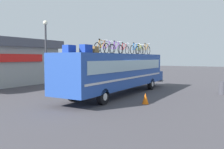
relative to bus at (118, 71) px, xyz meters
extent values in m
plane|color=#423F44|center=(-0.18, 0.00, -1.71)|extent=(120.00, 120.00, 0.00)
cube|color=#23479E|center=(-0.18, 0.00, 0.04)|extent=(11.39, 2.42, 2.31)
cube|color=#23479E|center=(6.04, 0.00, -0.72)|extent=(1.06, 2.23, 0.79)
cube|color=#99B7C6|center=(-0.18, -1.23, 0.42)|extent=(10.48, 0.04, 0.70)
cube|color=#99B7C6|center=(-0.18, 1.23, 0.42)|extent=(10.48, 0.04, 0.70)
cube|color=silver|center=(-0.18, -1.23, -0.42)|extent=(10.94, 0.03, 0.12)
cube|color=silver|center=(-0.18, 1.23, -0.42)|extent=(10.94, 0.03, 0.12)
cube|color=silver|center=(6.63, 0.00, -1.19)|extent=(0.16, 2.30, 0.24)
cylinder|color=black|center=(3.69, -1.07, -1.24)|extent=(0.93, 0.28, 0.93)
cylinder|color=silver|center=(3.69, -1.07, -1.24)|extent=(0.42, 0.30, 0.42)
cylinder|color=black|center=(3.69, 1.07, -1.24)|extent=(0.93, 0.28, 0.93)
cylinder|color=silver|center=(3.69, 1.07, -1.24)|extent=(0.42, 0.30, 0.42)
cylinder|color=black|center=(-3.72, -1.07, -1.24)|extent=(0.93, 0.28, 0.93)
cylinder|color=silver|center=(-3.72, -1.07, -1.24)|extent=(0.42, 0.30, 0.42)
cylinder|color=black|center=(-3.72, 1.07, -1.24)|extent=(0.93, 0.28, 0.93)
cylinder|color=silver|center=(-3.72, 1.07, -1.24)|extent=(0.42, 0.30, 0.42)
cube|color=#193899|center=(-4.91, 0.33, 1.41)|extent=(0.64, 0.43, 0.42)
cube|color=#193899|center=(-4.07, -0.17, 1.43)|extent=(0.71, 0.40, 0.47)
cube|color=olive|center=(-3.24, -0.15, 1.40)|extent=(0.45, 0.40, 0.41)
torus|color=black|center=(-3.09, -0.28, 1.53)|extent=(0.66, 0.04, 0.66)
torus|color=black|center=(-2.08, -0.28, 1.53)|extent=(0.66, 0.04, 0.66)
cylinder|color=orange|center=(-2.79, -0.28, 1.77)|extent=(0.20, 0.04, 0.47)
cylinder|color=orange|center=(-2.48, -0.28, 1.76)|extent=(0.47, 0.04, 0.45)
cylinder|color=orange|center=(-2.56, -0.28, 1.99)|extent=(0.61, 0.04, 0.07)
cylinder|color=orange|center=(-2.90, -0.28, 1.54)|extent=(0.39, 0.03, 0.05)
cylinder|color=orange|center=(-2.98, -0.28, 1.76)|extent=(0.25, 0.03, 0.49)
cylinder|color=orange|center=(-2.17, -0.28, 1.75)|extent=(0.21, 0.03, 0.46)
cylinder|color=silver|center=(-2.26, -0.28, 2.02)|extent=(0.03, 0.44, 0.03)
ellipsoid|color=black|center=(-2.87, -0.28, 2.04)|extent=(0.20, 0.08, 0.06)
torus|color=black|center=(-2.01, 0.03, 1.53)|extent=(0.67, 0.04, 0.67)
torus|color=black|center=(-0.91, 0.03, 1.53)|extent=(0.67, 0.04, 0.67)
cylinder|color=purple|center=(-1.68, 0.03, 1.78)|extent=(0.21, 0.04, 0.48)
cylinder|color=purple|center=(-1.35, 0.03, 1.77)|extent=(0.51, 0.04, 0.46)
cylinder|color=purple|center=(-1.44, 0.03, 2.00)|extent=(0.66, 0.04, 0.07)
cylinder|color=purple|center=(-1.80, 0.03, 1.54)|extent=(0.42, 0.03, 0.05)
cylinder|color=purple|center=(-1.89, 0.03, 1.77)|extent=(0.27, 0.03, 0.50)
cylinder|color=purple|center=(-1.01, 0.03, 1.76)|extent=(0.23, 0.03, 0.47)
cylinder|color=silver|center=(-1.11, 0.03, 2.03)|extent=(0.03, 0.44, 0.03)
ellipsoid|color=black|center=(-1.77, 0.03, 2.05)|extent=(0.20, 0.08, 0.06)
torus|color=black|center=(-0.81, 0.00, 1.54)|extent=(0.68, 0.04, 0.68)
torus|color=black|center=(0.26, 0.00, 1.54)|extent=(0.68, 0.04, 0.68)
cylinder|color=purple|center=(-0.49, 0.00, 1.80)|extent=(0.21, 0.04, 0.49)
cylinder|color=purple|center=(-0.17, 0.00, 1.78)|extent=(0.50, 0.04, 0.47)
cylinder|color=purple|center=(-0.25, 0.00, 2.02)|extent=(0.64, 0.04, 0.07)
cylinder|color=purple|center=(-0.61, 0.00, 1.55)|extent=(0.41, 0.03, 0.05)
cylinder|color=purple|center=(-0.69, 0.00, 1.79)|extent=(0.26, 0.03, 0.51)
cylinder|color=purple|center=(0.16, 0.00, 1.77)|extent=(0.22, 0.03, 0.48)
cylinder|color=silver|center=(0.07, 0.00, 2.05)|extent=(0.03, 0.44, 0.03)
ellipsoid|color=black|center=(-0.57, 0.00, 2.07)|extent=(0.20, 0.08, 0.06)
torus|color=black|center=(0.40, 0.00, 1.52)|extent=(0.65, 0.04, 0.65)
torus|color=black|center=(1.41, 0.00, 1.52)|extent=(0.65, 0.04, 0.65)
cylinder|color=red|center=(0.70, 0.00, 1.77)|extent=(0.20, 0.04, 0.46)
cylinder|color=red|center=(1.00, 0.00, 1.75)|extent=(0.47, 0.04, 0.44)
cylinder|color=red|center=(0.92, 0.00, 1.97)|extent=(0.61, 0.04, 0.07)
cylinder|color=red|center=(0.59, 0.00, 1.53)|extent=(0.38, 0.03, 0.05)
cylinder|color=red|center=(0.51, 0.00, 1.76)|extent=(0.25, 0.03, 0.48)
cylinder|color=red|center=(1.31, 0.00, 1.74)|extent=(0.21, 0.03, 0.45)
cylinder|color=silver|center=(1.22, 0.00, 2.01)|extent=(0.03, 0.44, 0.03)
ellipsoid|color=black|center=(0.62, 0.00, 2.03)|extent=(0.20, 0.08, 0.06)
torus|color=black|center=(1.51, -0.37, 1.54)|extent=(0.68, 0.04, 0.68)
torus|color=black|center=(2.57, -0.37, 1.54)|extent=(0.68, 0.04, 0.68)
cylinder|color=#197FDB|center=(1.83, -0.37, 1.79)|extent=(0.20, 0.04, 0.48)
cylinder|color=#197FDB|center=(2.15, -0.37, 1.78)|extent=(0.49, 0.04, 0.47)
cylinder|color=#197FDB|center=(2.06, -0.37, 2.01)|extent=(0.64, 0.04, 0.07)
cylinder|color=#197FDB|center=(1.71, -0.37, 1.55)|extent=(0.40, 0.03, 0.05)
cylinder|color=#197FDB|center=(1.63, -0.37, 1.78)|extent=(0.26, 0.03, 0.50)
cylinder|color=#197FDB|center=(2.48, -0.37, 1.77)|extent=(0.22, 0.03, 0.47)
cylinder|color=silver|center=(2.38, -0.37, 2.04)|extent=(0.03, 0.44, 0.03)
ellipsoid|color=black|center=(1.74, -0.37, 2.07)|extent=(0.20, 0.08, 0.06)
torus|color=black|center=(2.62, -0.26, 1.52)|extent=(0.65, 0.04, 0.65)
torus|color=black|center=(3.63, -0.26, 1.52)|extent=(0.65, 0.04, 0.65)
cylinder|color=#B2B20C|center=(2.93, -0.26, 1.76)|extent=(0.20, 0.04, 0.46)
cylinder|color=#B2B20C|center=(3.23, -0.26, 1.75)|extent=(0.47, 0.04, 0.44)
cylinder|color=#B2B20C|center=(3.15, -0.26, 1.97)|extent=(0.61, 0.04, 0.07)
cylinder|color=#B2B20C|center=(2.82, -0.26, 1.53)|extent=(0.39, 0.03, 0.05)
cylinder|color=#B2B20C|center=(2.73, -0.26, 1.75)|extent=(0.25, 0.03, 0.48)
cylinder|color=#B2B20C|center=(3.54, -0.26, 1.74)|extent=(0.21, 0.03, 0.45)
cylinder|color=silver|center=(3.45, -0.26, 2.01)|extent=(0.03, 0.44, 0.03)
ellipsoid|color=black|center=(2.85, -0.26, 2.03)|extent=(0.20, 0.08, 0.06)
torus|color=black|center=(3.78, -0.37, 1.57)|extent=(0.74, 0.04, 0.74)
torus|color=black|center=(4.82, -0.37, 1.57)|extent=(0.74, 0.04, 0.74)
cylinder|color=orange|center=(4.09, -0.37, 1.85)|extent=(0.20, 0.04, 0.53)
cylinder|color=orange|center=(4.40, -0.37, 1.83)|extent=(0.49, 0.04, 0.51)
cylinder|color=orange|center=(4.32, -0.37, 2.09)|extent=(0.63, 0.04, 0.07)
cylinder|color=orange|center=(3.98, -0.37, 1.58)|extent=(0.40, 0.03, 0.05)
cylinder|color=orange|center=(3.89, -0.37, 1.84)|extent=(0.26, 0.03, 0.55)
cylinder|color=orange|center=(4.73, -0.37, 1.82)|extent=(0.22, 0.03, 0.52)
cylinder|color=silver|center=(4.63, -0.37, 2.12)|extent=(0.03, 0.44, 0.03)
ellipsoid|color=black|center=(4.01, -0.37, 2.15)|extent=(0.20, 0.08, 0.06)
cube|color=red|center=(-1.62, 9.84, 0.91)|extent=(7.41, 0.16, 0.70)
cylinder|color=#3F3F47|center=(3.73, -6.50, -1.23)|extent=(0.55, 0.55, 0.94)
cone|color=orange|center=(-2.28, -3.02, -1.39)|extent=(0.38, 0.38, 0.63)
cylinder|color=#38383D|center=(-2.06, 5.00, 0.85)|extent=(0.14, 0.14, 5.10)
sphere|color=#F2EDCC|center=(-2.06, 5.00, 3.50)|extent=(0.33, 0.33, 0.33)
camera|label=1|loc=(-14.85, -8.14, 0.95)|focal=38.10mm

